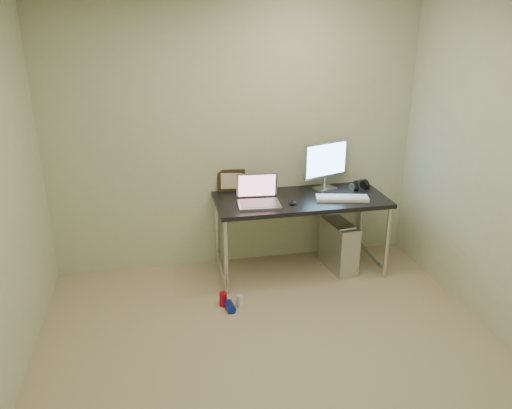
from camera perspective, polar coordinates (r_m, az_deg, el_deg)
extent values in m
plane|color=tan|center=(3.71, 2.74, -18.21)|extent=(3.50, 3.50, 0.00)
cube|color=beige|center=(4.73, -2.25, 7.43)|extent=(3.50, 0.02, 2.50)
cube|color=black|center=(4.67, 5.15, 0.53)|extent=(1.60, 0.70, 0.04)
cylinder|color=silver|center=(4.39, -3.43, -6.11)|extent=(0.04, 0.04, 0.71)
cylinder|color=silver|center=(4.95, -4.48, -2.95)|extent=(0.04, 0.04, 0.71)
cylinder|color=silver|center=(4.82, 14.77, -4.29)|extent=(0.04, 0.04, 0.71)
cylinder|color=silver|center=(5.33, 11.91, -1.59)|extent=(0.04, 0.04, 0.71)
cylinder|color=silver|center=(4.79, -3.91, -7.42)|extent=(0.04, 0.62, 0.04)
cylinder|color=silver|center=(5.18, 13.02, -5.66)|extent=(0.04, 0.62, 0.04)
cube|color=silver|center=(4.94, 9.45, -4.68)|extent=(0.26, 0.48, 0.48)
cylinder|color=silver|center=(4.67, 10.45, -2.78)|extent=(0.17, 0.05, 0.02)
cylinder|color=silver|center=(5.00, 8.85, -1.08)|extent=(0.17, 0.05, 0.02)
cylinder|color=black|center=(5.16, 7.70, -1.54)|extent=(0.01, 0.16, 0.69)
cylinder|color=black|center=(5.18, 8.70, -1.75)|extent=(0.02, 0.11, 0.71)
cylinder|color=#AF0A1B|center=(4.36, -3.76, -10.74)|extent=(0.09, 0.09, 0.12)
cylinder|color=white|center=(4.34, -1.85, -11.00)|extent=(0.08, 0.08, 0.11)
cylinder|color=#0E1EA0|center=(4.31, -2.98, -11.57)|extent=(0.09, 0.14, 0.07)
cube|color=silver|center=(4.46, 0.34, 0.02)|extent=(0.39, 0.29, 0.02)
cube|color=slate|center=(4.45, 0.34, 0.16)|extent=(0.35, 0.25, 0.00)
cube|color=gray|center=(4.55, 0.10, 2.20)|extent=(0.38, 0.08, 0.24)
cube|color=#814E5D|center=(4.54, 0.12, 2.16)|extent=(0.34, 0.07, 0.21)
cube|color=silver|center=(4.93, 7.87, 1.85)|extent=(0.24, 0.21, 0.01)
cylinder|color=silver|center=(4.93, 7.84, 2.60)|extent=(0.03, 0.03, 0.11)
cube|color=silver|center=(4.86, 8.01, 5.13)|extent=(0.48, 0.20, 0.35)
cube|color=#60A5E3|center=(4.84, 8.08, 5.07)|extent=(0.43, 0.16, 0.30)
cube|color=white|center=(4.67, 9.82, 0.73)|extent=(0.50, 0.26, 0.03)
ellipsoid|color=black|center=(4.75, 11.90, 1.00)|extent=(0.08, 0.12, 0.04)
ellipsoid|color=black|center=(4.50, 4.19, 0.32)|extent=(0.09, 0.13, 0.04)
cylinder|color=black|center=(4.96, 11.04, 2.03)|extent=(0.07, 0.11, 0.11)
cylinder|color=black|center=(5.01, 12.39, 2.11)|extent=(0.07, 0.11, 0.11)
cube|color=black|center=(4.97, 11.77, 2.70)|extent=(0.14, 0.05, 0.01)
cube|color=black|center=(4.80, -2.85, 2.75)|extent=(0.27, 0.11, 0.22)
cylinder|color=silver|center=(4.82, -0.72, 2.04)|extent=(0.01, 0.01, 0.08)
cylinder|color=white|center=(4.81, -0.72, 2.62)|extent=(0.04, 0.03, 0.04)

